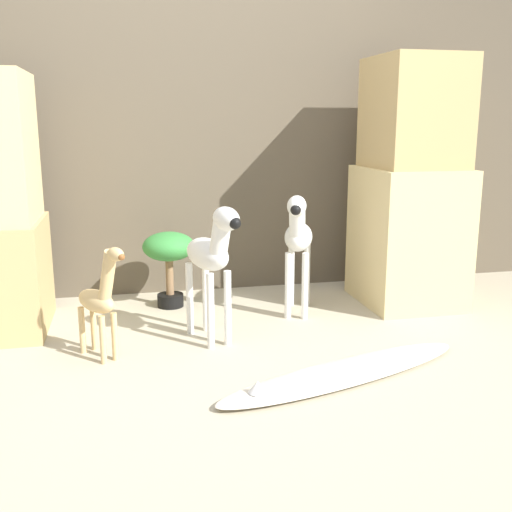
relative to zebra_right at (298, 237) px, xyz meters
name	(u,v)px	position (x,y,z in m)	size (l,w,h in m)	color
ground_plane	(244,373)	(-0.48, -0.77, -0.47)	(14.00, 14.00, 0.00)	#B2A88E
wall_back	(199,125)	(-0.48, 0.70, 0.63)	(6.40, 0.08, 2.20)	brown
rock_pillar_right	(410,191)	(0.74, 0.10, 0.23)	(0.56, 0.64, 1.50)	#DBC184
zebra_right	(298,237)	(0.00, 0.00, 0.00)	(0.29, 0.51, 0.73)	silver
zebra_left	(212,254)	(-0.55, -0.34, 0.00)	(0.28, 0.51, 0.73)	silver
giraffe_figurine	(100,299)	(-1.11, -0.45, -0.17)	(0.28, 0.37, 0.57)	tan
potted_palm_front	(169,253)	(-0.72, 0.32, -0.13)	(0.32, 0.32, 0.47)	black
surfboard	(344,372)	(-0.05, -0.91, -0.45)	(1.33, 0.68, 0.09)	silver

